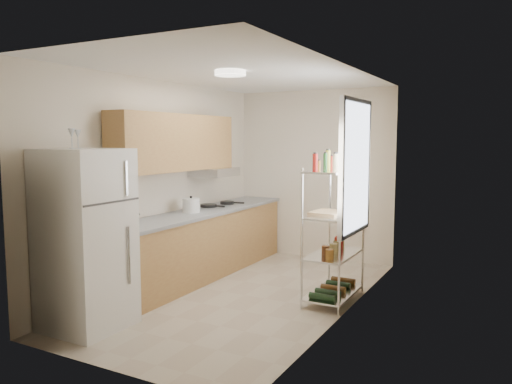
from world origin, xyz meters
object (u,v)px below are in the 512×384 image
rice_cooker (191,205)px  frying_pan_large (209,206)px  refrigerator (86,239)px  cutting_board (328,212)px  espresso_machine (352,200)px

rice_cooker → frying_pan_large: (-0.08, 0.53, -0.07)m
refrigerator → rice_cooker: bearing=92.3°
frying_pan_large → cutting_board: size_ratio=0.55×
cutting_board → espresso_machine: (0.18, 0.30, 0.12)m
refrigerator → rice_cooker: refrigerator is taller
refrigerator → espresso_machine: size_ratio=6.49×
refrigerator → rice_cooker: size_ratio=7.68×
refrigerator → frying_pan_large: (-0.15, 2.39, 0.04)m
cutting_board → espresso_machine: espresso_machine is taller
rice_cooker → espresso_machine: 2.09m
frying_pan_large → cutting_board: 2.01m
rice_cooker → espresso_machine: espresso_machine is taller
refrigerator → frying_pan_large: refrigerator is taller
refrigerator → cutting_board: bearing=46.7°
espresso_machine → cutting_board: bearing=-106.1°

